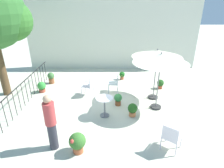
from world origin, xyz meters
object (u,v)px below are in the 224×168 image
(patio_chair_0, at_px, (171,136))
(potted_plant_0, at_px, (77,142))
(patio_chair_1, at_px, (114,82))
(potted_plant_6, at_px, (41,87))
(potted_plant_2, at_px, (132,109))
(potted_plant_5, at_px, (121,75))
(cafe_table_0, at_px, (104,104))
(potted_plant_4, at_px, (50,78))
(potted_plant_3, at_px, (160,84))
(potted_plant_1, at_px, (117,99))
(standing_person, at_px, (50,122))
(patio_umbrella_1, at_px, (160,59))
(patio_chair_2, at_px, (89,84))
(patio_umbrella_0, at_px, (157,54))

(patio_chair_0, height_order, potted_plant_0, patio_chair_0)
(patio_chair_1, xyz_separation_m, potted_plant_6, (-3.54, -0.00, -0.26))
(potted_plant_2, xyz_separation_m, potted_plant_5, (-0.22, 3.68, -0.03))
(cafe_table_0, bearing_deg, potted_plant_4, 133.47)
(potted_plant_5, bearing_deg, patio_chair_0, -78.31)
(cafe_table_0, distance_m, potted_plant_3, 3.68)
(potted_plant_1, bearing_deg, standing_person, -128.22)
(cafe_table_0, bearing_deg, potted_plant_0, -110.54)
(potted_plant_0, bearing_deg, potted_plant_3, 51.92)
(patio_umbrella_1, bearing_deg, potted_plant_1, 171.86)
(patio_chair_1, bearing_deg, patio_umbrella_1, -41.74)
(potted_plant_6, bearing_deg, potted_plant_4, 81.99)
(potted_plant_3, relative_size, standing_person, 0.27)
(potted_plant_5, bearing_deg, patio_umbrella_1, -67.98)
(cafe_table_0, height_order, potted_plant_4, cafe_table_0)
(potted_plant_1, relative_size, potted_plant_6, 1.00)
(potted_plant_3, relative_size, potted_plant_5, 1.04)
(potted_plant_4, bearing_deg, cafe_table_0, -46.53)
(patio_chair_2, bearing_deg, patio_chair_1, 16.80)
(patio_umbrella_0, height_order, patio_umbrella_1, patio_umbrella_1)
(patio_chair_2, distance_m, standing_person, 3.52)
(potted_plant_4, bearing_deg, patio_umbrella_1, -26.67)
(patio_chair_2, distance_m, potted_plant_6, 2.39)
(patio_chair_0, xyz_separation_m, potted_plant_0, (-2.69, -0.08, -0.15))
(potted_plant_2, bearing_deg, patio_chair_0, -63.11)
(potted_plant_0, xyz_separation_m, potted_plant_3, (3.42, 4.37, -0.10))
(patio_chair_1, height_order, potted_plant_0, patio_chair_1)
(patio_umbrella_1, distance_m, potted_plant_5, 3.80)
(patio_chair_2, bearing_deg, potted_plant_0, -89.08)
(patio_umbrella_1, bearing_deg, potted_plant_5, 112.02)
(patio_chair_0, relative_size, standing_person, 0.50)
(cafe_table_0, bearing_deg, potted_plant_2, -0.45)
(potted_plant_2, bearing_deg, potted_plant_0, -133.22)
(patio_chair_2, distance_m, potted_plant_4, 2.62)
(potted_plant_0, bearing_deg, potted_plant_4, 114.18)
(potted_plant_2, height_order, potted_plant_4, potted_plant_4)
(potted_plant_5, bearing_deg, potted_plant_4, -171.94)
(patio_umbrella_0, relative_size, potted_plant_5, 4.99)
(potted_plant_6, bearing_deg, patio_chair_1, 0.01)
(patio_chair_0, distance_m, potted_plant_3, 4.36)
(patio_chair_2, height_order, potted_plant_5, patio_chair_2)
(potted_plant_0, relative_size, potted_plant_4, 1.06)
(potted_plant_0, height_order, potted_plant_5, potted_plant_0)
(potted_plant_6, bearing_deg, standing_person, -66.35)
(potted_plant_0, bearing_deg, potted_plant_2, 46.78)
(patio_chair_1, distance_m, potted_plant_0, 4.14)
(patio_umbrella_0, relative_size, potted_plant_4, 3.76)
(patio_chair_2, bearing_deg, potted_plant_5, 50.40)
(patio_chair_0, bearing_deg, potted_plant_4, 135.01)
(potted_plant_5, bearing_deg, patio_umbrella_0, -59.41)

